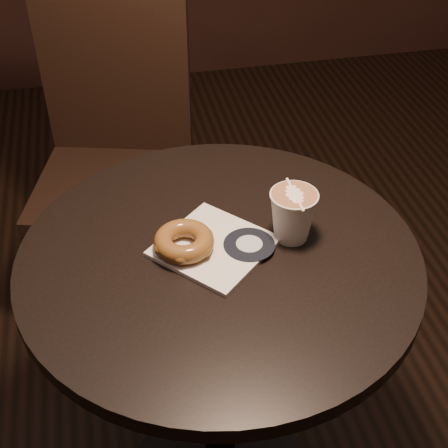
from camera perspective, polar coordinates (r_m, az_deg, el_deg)
The scene contains 5 objects.
cafe_table at distance 1.22m, azimuth -0.40°, elevation -9.53°, with size 0.70×0.70×0.75m.
chair at distance 1.77m, azimuth -9.98°, elevation 8.17°, with size 0.50×0.50×1.03m.
pastry_bag at distance 1.08m, azimuth -0.92°, elevation -2.06°, with size 0.17×0.17×0.01m, color silver.
doughnut at distance 1.06m, azimuth -3.68°, elevation -1.58°, with size 0.10×0.10×0.03m, color brown.
latte_cup at distance 1.09m, azimuth 6.28°, elevation 0.76°, with size 0.08×0.08×0.09m, color silver, non-canonical shape.
Camera 1 is at (-0.16, -0.79, 1.47)m, focal length 50.00 mm.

